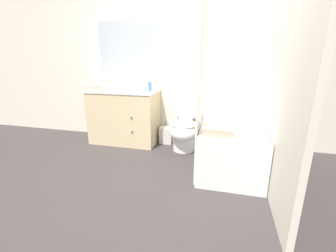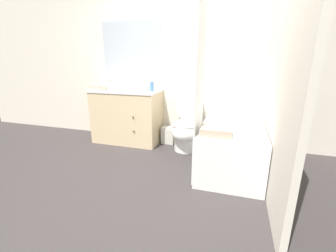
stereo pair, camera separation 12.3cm
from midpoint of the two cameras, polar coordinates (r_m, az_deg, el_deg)
ground_plane at (r=2.47m, az=-6.84°, el=-16.06°), size 14.00×14.00×0.00m
wall_back at (r=3.64m, az=3.12°, el=15.43°), size 8.00×0.06×2.50m
wall_right at (r=2.74m, az=27.16°, el=13.22°), size 0.05×2.62×2.50m
vanity_cabinet at (r=3.73m, az=-9.37°, el=2.61°), size 1.09×0.57×0.86m
sink_faucet at (r=3.81m, az=-8.52°, el=9.92°), size 0.14×0.12×0.12m
toilet at (r=3.36m, az=5.66°, el=-0.53°), size 0.39×0.67×0.88m
bathtub at (r=3.00m, az=16.90°, el=-4.54°), size 0.72×1.41×0.56m
shower_curtain at (r=2.47m, az=9.47°, el=9.31°), size 0.01×0.54×2.04m
wastebasket at (r=3.68m, az=1.06°, el=-2.31°), size 0.21×0.18×0.26m
tissue_box at (r=3.54m, az=-4.97°, el=9.69°), size 0.12×0.15×0.11m
soap_dispenser at (r=3.43m, az=-3.08°, el=10.00°), size 0.06×0.06×0.17m
hand_towel_folded at (r=3.70m, az=-16.36°, el=9.38°), size 0.22×0.17×0.09m
bath_towel_folded at (r=2.41m, az=13.69°, el=-1.43°), size 0.32×0.21×0.08m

